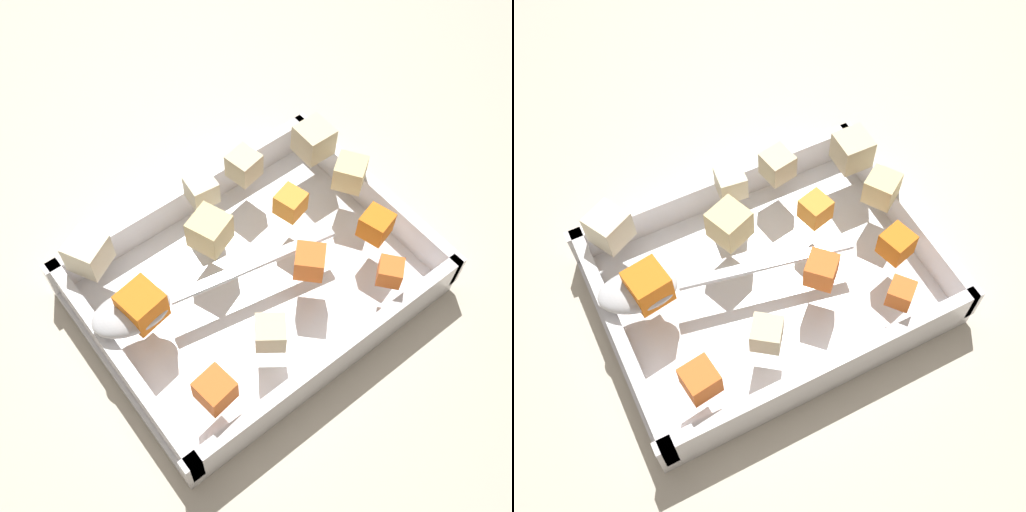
# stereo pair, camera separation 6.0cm
# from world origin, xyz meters

# --- Properties ---
(ground_plane) EXTENTS (4.00, 4.00, 0.00)m
(ground_plane) POSITION_xyz_m (0.00, 0.00, 0.00)
(ground_plane) COLOR #BCB29E
(baking_dish) EXTENTS (0.32, 0.24, 0.05)m
(baking_dish) POSITION_xyz_m (0.00, -0.01, 0.02)
(baking_dish) COLOR silver
(baking_dish) RESTS_ON ground_plane
(carrot_chunk_near_spoon) EXTENTS (0.04, 0.04, 0.03)m
(carrot_chunk_near_spoon) POSITION_xyz_m (-0.11, 0.01, 0.07)
(carrot_chunk_near_spoon) COLOR orange
(carrot_chunk_near_spoon) RESTS_ON baking_dish
(carrot_chunk_mid_right) EXTENTS (0.03, 0.03, 0.02)m
(carrot_chunk_mid_right) POSITION_xyz_m (0.09, -0.10, 0.07)
(carrot_chunk_mid_right) COLOR orange
(carrot_chunk_mid_right) RESTS_ON baking_dish
(carrot_chunk_heap_top) EXTENTS (0.04, 0.04, 0.03)m
(carrot_chunk_heap_top) POSITION_xyz_m (0.04, -0.05, 0.07)
(carrot_chunk_heap_top) COLOR orange
(carrot_chunk_heap_top) RESTS_ON baking_dish
(carrot_chunk_corner_nw) EXTENTS (0.03, 0.03, 0.03)m
(carrot_chunk_corner_nw) POSITION_xyz_m (-0.10, -0.09, 0.07)
(carrot_chunk_corner_nw) COLOR orange
(carrot_chunk_corner_nw) RESTS_ON baking_dish
(carrot_chunk_corner_sw) EXTENTS (0.03, 0.03, 0.03)m
(carrot_chunk_corner_sw) POSITION_xyz_m (0.12, -0.06, 0.07)
(carrot_chunk_corner_sw) COLOR orange
(carrot_chunk_corner_sw) RESTS_ON baking_dish
(carrot_chunk_heap_side) EXTENTS (0.03, 0.03, 0.03)m
(carrot_chunk_heap_side) POSITION_xyz_m (0.07, 0.02, 0.07)
(carrot_chunk_heap_side) COLOR orange
(carrot_chunk_heap_side) RESTS_ON baking_dish
(potato_chunk_rim_edge) EXTENTS (0.05, 0.05, 0.03)m
(potato_chunk_rim_edge) POSITION_xyz_m (-0.12, 0.08, 0.07)
(potato_chunk_rim_edge) COLOR beige
(potato_chunk_rim_edge) RESTS_ON baking_dish
(potato_chunk_back_center) EXTENTS (0.03, 0.03, 0.03)m
(potato_chunk_back_center) POSITION_xyz_m (0.14, 0.06, 0.07)
(potato_chunk_back_center) COLOR beige
(potato_chunk_back_center) RESTS_ON baking_dish
(potato_chunk_near_left) EXTENTS (0.04, 0.04, 0.03)m
(potato_chunk_near_left) POSITION_xyz_m (-0.02, 0.03, 0.07)
(potato_chunk_near_left) COLOR #E0CC89
(potato_chunk_near_left) RESTS_ON baking_dish
(potato_chunk_corner_ne) EXTENTS (0.03, 0.03, 0.03)m
(potato_chunk_corner_ne) POSITION_xyz_m (0.06, 0.08, 0.07)
(potato_chunk_corner_ne) COLOR beige
(potato_chunk_corner_ne) RESTS_ON baking_dish
(potato_chunk_near_right) EXTENTS (0.03, 0.03, 0.03)m
(potato_chunk_near_right) POSITION_xyz_m (0.01, 0.08, 0.07)
(potato_chunk_near_right) COLOR beige
(potato_chunk_near_right) RESTS_ON baking_dish
(potato_chunk_center) EXTENTS (0.04, 0.04, 0.03)m
(potato_chunk_center) POSITION_xyz_m (-0.04, -0.08, 0.07)
(potato_chunk_center) COLOR beige
(potato_chunk_center) RESTS_ON baking_dish
(potato_chunk_mid_left) EXTENTS (0.04, 0.04, 0.03)m
(potato_chunk_mid_left) POSITION_xyz_m (0.14, 0.01, 0.07)
(potato_chunk_mid_left) COLOR #E0CC89
(potato_chunk_mid_left) RESTS_ON baking_dish
(serving_spoon) EXTENTS (0.24, 0.07, 0.02)m
(serving_spoon) POSITION_xyz_m (-0.10, 0.01, 0.06)
(serving_spoon) COLOR silver
(serving_spoon) RESTS_ON baking_dish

